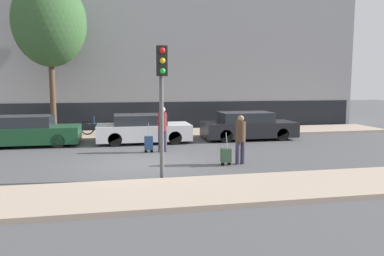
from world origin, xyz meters
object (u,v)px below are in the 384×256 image
object	(u,v)px
trolley_left	(149,143)
parked_car_2	(248,126)
trolley_right	(226,155)
traffic_light	(162,86)
parked_bicycle	(98,127)
parked_car_1	(143,129)
pedestrian_right	(240,137)
bare_tree_near_crossing	(49,23)
parked_car_0	(27,132)
pedestrian_left	(162,126)

from	to	relation	value
trolley_left	parked_car_2	bearing A→B (deg)	26.88
trolley_right	traffic_light	distance (m)	3.58
parked_car_2	parked_bicycle	bearing A→B (deg)	162.17
parked_car_1	pedestrian_right	size ratio (longest dim) A/B	2.54
trolley_left	bare_tree_near_crossing	distance (m)	8.60
parked_car_1	parked_car_2	xyz separation A→B (m)	(5.03, 0.02, 0.01)
trolley_right	parked_bicycle	world-z (taller)	trolley_right
parked_car_0	bare_tree_near_crossing	distance (m)	5.73
parked_car_2	traffic_light	distance (m)	8.70
parked_bicycle	parked_car_0	bearing A→B (deg)	-141.92
parked_car_0	parked_car_1	bearing A→B (deg)	-0.70
parked_bicycle	bare_tree_near_crossing	world-z (taller)	bare_tree_near_crossing
pedestrian_left	trolley_left	world-z (taller)	pedestrian_left
pedestrian_left	parked_car_1	bearing A→B (deg)	100.56
pedestrian_left	pedestrian_right	world-z (taller)	pedestrian_left
bare_tree_near_crossing	parked_car_0	bearing A→B (deg)	-104.50
trolley_right	parked_bicycle	xyz separation A→B (m)	(-4.45, 7.64, 0.15)
trolley_left	bare_tree_near_crossing	bearing A→B (deg)	129.38
parked_bicycle	trolley_left	bearing A→B (deg)	-66.01
parked_car_0	parked_car_2	world-z (taller)	parked_car_2
pedestrian_left	parked_bicycle	xyz separation A→B (m)	(-2.69, 4.79, -0.53)
pedestrian_right	parked_car_2	bearing A→B (deg)	54.00
pedestrian_left	parked_car_2	bearing A→B (deg)	26.54
trolley_right	parked_bicycle	distance (m)	8.84
parked_car_1	parked_bicycle	xyz separation A→B (m)	(-2.10, 2.31, -0.13)
trolley_right	traffic_light	bearing A→B (deg)	-146.38
pedestrian_left	bare_tree_near_crossing	world-z (taller)	bare_tree_near_crossing
trolley_right	parked_bicycle	size ratio (longest dim) A/B	0.63
bare_tree_near_crossing	trolley_left	bearing A→B (deg)	-50.62
parked_car_1	trolley_right	size ratio (longest dim) A/B	3.77
pedestrian_left	bare_tree_near_crossing	distance (m)	8.51
parked_car_0	trolley_right	distance (m)	9.10
parked_car_2	bare_tree_near_crossing	size ratio (longest dim) A/B	0.58
trolley_right	traffic_light	world-z (taller)	traffic_light
parked_bicycle	pedestrian_left	bearing A→B (deg)	-60.65
parked_car_0	traffic_light	distance (m)	8.78
pedestrian_left	pedestrian_right	distance (m)	3.55
trolley_right	pedestrian_right	bearing A→B (deg)	13.72
parked_car_1	parked_bicycle	world-z (taller)	parked_car_1
parked_car_0	trolley_right	xyz separation A→B (m)	(7.33, -5.38, -0.28)
parked_car_0	bare_tree_near_crossing	xyz separation A→B (m)	(0.70, 2.70, 5.01)
pedestrian_right	parked_bicycle	distance (m)	9.02
parked_car_1	traffic_light	size ratio (longest dim) A/B	1.13
parked_car_2	pedestrian_right	world-z (taller)	pedestrian_right
traffic_light	pedestrian_left	bearing A→B (deg)	83.15
parked_bicycle	trolley_right	bearing A→B (deg)	-59.75
parked_car_0	trolley_left	bearing A→B (deg)	-27.09
trolley_left	trolley_right	distance (m)	3.64
parked_car_0	traffic_light	xyz separation A→B (m)	(5.04, -6.90, 2.02)
pedestrian_left	traffic_light	size ratio (longest dim) A/B	0.49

